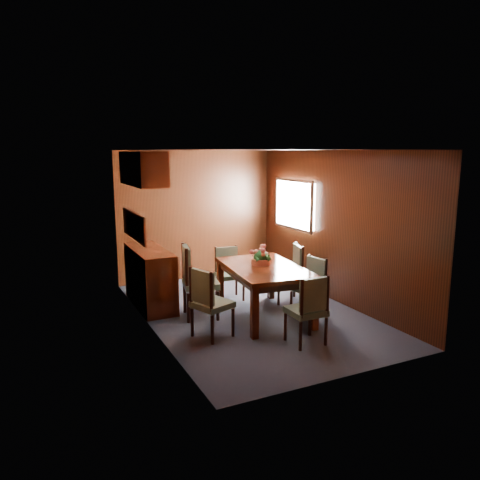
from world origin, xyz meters
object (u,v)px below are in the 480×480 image
sideboard (150,277)px  chair_left_near (208,299)px  dining_table (264,273)px  flower_centerpiece (261,255)px  chair_head (309,306)px  chair_right_near (312,283)px

sideboard → chair_left_near: size_ratio=1.49×
sideboard → dining_table: 1.83m
dining_table → flower_centerpiece: flower_centerpiece is taller
chair_head → flower_centerpiece: size_ratio=3.03×
sideboard → flower_centerpiece: size_ratio=4.70×
sideboard → chair_right_near: (2.05, -1.42, 0.03)m
dining_table → flower_centerpiece: 0.28m
chair_right_near → flower_centerpiece: size_ratio=2.88×
chair_left_near → chair_head: size_ratio=1.04×
sideboard → chair_head: bearing=-59.9°
chair_left_near → flower_centerpiece: 1.23m
chair_left_near → flower_centerpiece: bearing=96.4°
chair_right_near → chair_head: bearing=134.0°
dining_table → chair_head: size_ratio=1.88×
chair_head → flower_centerpiece: bearing=89.8°
dining_table → chair_right_near: 0.74m
chair_right_near → sideboard: bearing=45.1°
dining_table → flower_centerpiece: bearing=91.8°
chair_head → flower_centerpiece: (0.01, 1.28, 0.39)m
dining_table → chair_head: bearing=-84.0°
sideboard → chair_head: size_ratio=1.55×
sideboard → chair_head: (1.37, -2.36, 0.05)m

